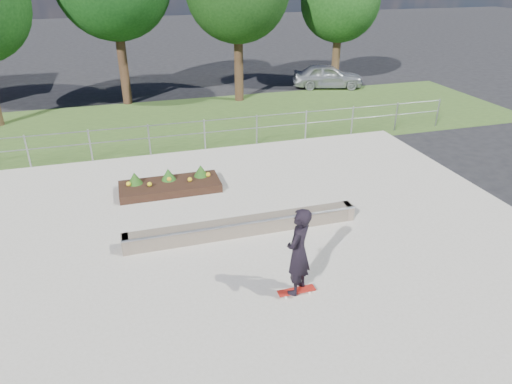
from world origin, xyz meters
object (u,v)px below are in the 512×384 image
(parked_car, at_px, (328,76))
(grind_ledge, at_px, (244,226))
(planter_bed, at_px, (170,184))
(skateboarder, at_px, (298,252))

(parked_car, bearing_deg, grind_ledge, 164.61)
(grind_ledge, distance_m, planter_bed, 3.43)
(planter_bed, relative_size, parked_car, 0.78)
(planter_bed, height_order, skateboarder, skateboarder)
(skateboarder, bearing_deg, parked_car, 63.62)
(planter_bed, bearing_deg, skateboarder, -71.31)
(skateboarder, distance_m, parked_car, 18.44)
(parked_car, bearing_deg, planter_bed, 153.32)
(planter_bed, xyz_separation_m, skateboarder, (1.93, -5.70, 0.85))
(grind_ledge, xyz_separation_m, parked_car, (8.62, 13.90, 0.39))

